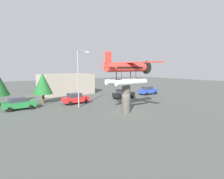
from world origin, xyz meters
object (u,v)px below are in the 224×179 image
at_px(floatplane_monument, 127,71).
at_px(streetlight_primary, 79,75).
at_px(car_far_black, 123,94).
at_px(display_pedestal, 126,99).
at_px(car_near_green, 19,103).
at_px(storefront_building, 66,84).
at_px(car_mid_red, 76,98).
at_px(tree_east, 43,83).
at_px(car_distant_blue, 148,90).

distance_m(floatplane_monument, streetlight_primary, 7.50).
bearing_deg(car_far_black, display_pedestal, -128.51).
distance_m(floatplane_monument, car_far_black, 12.35).
bearing_deg(car_near_green, storefront_building, 44.18).
distance_m(display_pedestal, car_near_green, 14.88).
height_order(car_near_green, car_mid_red, same).
bearing_deg(streetlight_primary, floatplane_monument, -64.43).
relative_size(floatplane_monument, tree_east, 2.09).
bearing_deg(car_distant_blue, streetlight_primary, -169.53).
bearing_deg(storefront_building, streetlight_primary, -106.21).
relative_size(floatplane_monument, car_near_green, 2.48).
height_order(display_pedestal, floatplane_monument, floatplane_monument).
bearing_deg(car_far_black, car_near_green, 175.93).
bearing_deg(floatplane_monument, tree_east, 116.41).
distance_m(display_pedestal, streetlight_primary, 7.98).
bearing_deg(car_near_green, car_mid_red, -4.65).
bearing_deg(floatplane_monument, car_mid_red, 104.27).
height_order(car_distant_blue, tree_east, tree_east).
relative_size(car_mid_red, streetlight_primary, 0.51).
bearing_deg(display_pedestal, floatplane_monument, 0.14).
distance_m(car_mid_red, streetlight_primary, 4.91).
xyz_separation_m(floatplane_monument, car_mid_red, (-2.48, 9.67, -4.48)).
xyz_separation_m(display_pedestal, floatplane_monument, (0.13, 0.00, 3.52)).
bearing_deg(display_pedestal, streetlight_primary, 114.66).
relative_size(car_near_green, car_far_black, 1.00).
distance_m(display_pedestal, floatplane_monument, 3.52).
xyz_separation_m(floatplane_monument, car_distant_blue, (14.87, 10.09, -4.48)).
height_order(car_distant_blue, storefront_building, storefront_building).
bearing_deg(display_pedestal, car_near_green, 135.86).
relative_size(car_near_green, car_distant_blue, 1.00).
xyz_separation_m(streetlight_primary, tree_east, (-3.32, 6.35, -1.51)).
xyz_separation_m(car_mid_red, car_far_black, (9.57, -0.60, 0.00)).
bearing_deg(tree_east, car_near_green, -147.06).
bearing_deg(car_near_green, floatplane_monument, -43.79).
relative_size(car_far_black, tree_east, 0.84).
bearing_deg(display_pedestal, car_distant_blue, 33.93).
distance_m(car_far_black, tree_east, 14.41).
bearing_deg(streetlight_primary, tree_east, 117.58).
relative_size(floatplane_monument, car_mid_red, 2.48).
height_order(display_pedestal, car_distant_blue, display_pedestal).
xyz_separation_m(floatplane_monument, tree_east, (-6.54, 13.09, -2.11)).
distance_m(floatplane_monument, tree_east, 14.79).
bearing_deg(car_near_green, tree_east, 32.94).
relative_size(car_distant_blue, storefront_building, 0.39).
relative_size(streetlight_primary, tree_east, 1.66).
bearing_deg(floatplane_monument, streetlight_primary, 115.43).
height_order(car_distant_blue, streetlight_primary, streetlight_primary).
bearing_deg(display_pedestal, car_mid_red, 103.68).
height_order(floatplane_monument, tree_east, floatplane_monument).
distance_m(car_distant_blue, tree_east, 21.75).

